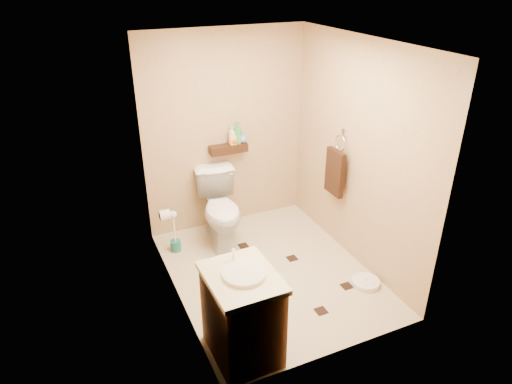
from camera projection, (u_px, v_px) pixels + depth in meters
name	position (u px, v px, depth m)	size (l,w,h in m)	color
ground	(270.00, 272.00, 4.94)	(2.50, 2.50, 0.00)	#C6AD91
wall_back	(226.00, 132.00, 5.42)	(2.00, 0.04, 2.40)	tan
wall_front	(345.00, 234.00, 3.38)	(2.00, 0.04, 2.40)	tan
wall_left	(170.00, 190.00, 4.03)	(0.04, 2.50, 2.40)	tan
wall_right	(357.00, 155.00, 4.77)	(0.04, 2.50, 2.40)	tan
ceiling	(274.00, 42.00, 3.86)	(2.00, 2.50, 0.02)	white
wall_shelf	(228.00, 149.00, 5.44)	(0.46, 0.14, 0.10)	#361C0E
floor_accents	(275.00, 274.00, 4.91)	(1.21, 1.46, 0.01)	black
toilet	(221.00, 209.00, 5.34)	(0.47, 0.83, 0.84)	white
vanity	(242.00, 314.00, 3.75)	(0.56, 0.67, 0.94)	brown
bathroom_scale	(366.00, 282.00, 4.74)	(0.37, 0.37, 0.06)	white
toilet_brush	(175.00, 237.00, 5.24)	(0.12, 0.12, 0.52)	#1A6A63
towel_ring	(335.00, 170.00, 5.05)	(0.12, 0.30, 0.76)	silver
toilet_paper	(165.00, 215.00, 4.86)	(0.12, 0.11, 0.12)	white
bottle_a	(232.00, 135.00, 5.38)	(0.09, 0.09, 0.22)	silver
bottle_b	(233.00, 137.00, 5.40)	(0.08, 0.08, 0.17)	yellow
bottle_c	(233.00, 139.00, 5.41)	(0.11, 0.11, 0.14)	#E5551A
bottle_d	(237.00, 133.00, 5.40)	(0.10, 0.10, 0.27)	green
bottle_e	(237.00, 137.00, 5.42)	(0.08, 0.08, 0.17)	#E1734B
bottle_f	(243.00, 137.00, 5.45)	(0.10, 0.10, 0.13)	#5596D6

